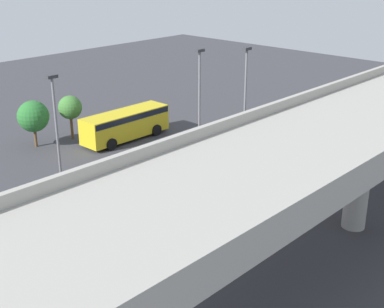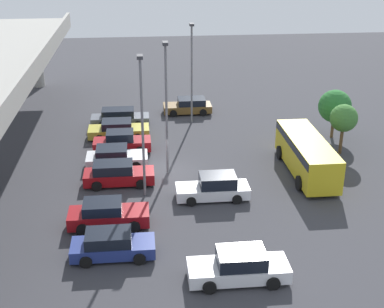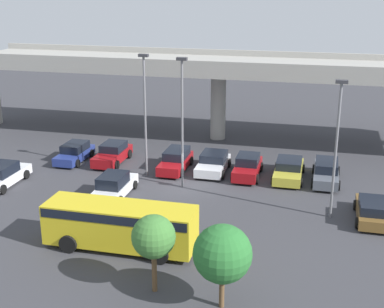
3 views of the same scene
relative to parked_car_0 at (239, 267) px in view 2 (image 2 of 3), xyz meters
name	(u,v)px [view 2 (image 2 of 3)]	position (x,y,z in m)	size (l,w,h in m)	color
ground_plane	(168,172)	(12.54, 2.70, -0.73)	(98.88, 98.88, 0.00)	#38383D
parked_car_0	(239,267)	(0.00, 0.00, 0.00)	(2.08, 4.88, 1.58)	silver
parked_car_1	(112,245)	(2.60, 6.18, -0.04)	(1.97, 4.32, 1.44)	navy
parked_car_2	(107,214)	(5.72, 6.54, 0.00)	(2.05, 4.56, 1.55)	maroon
parked_car_3	(214,188)	(8.46, 0.05, 0.00)	(1.99, 4.58, 1.60)	silver
parked_car_4	(117,174)	(11.06, 6.13, 0.01)	(1.99, 4.62, 1.54)	maroon
parked_car_5	(116,157)	(13.95, 6.34, -0.04)	(2.25, 4.31, 1.44)	silver
parked_car_6	(122,142)	(16.63, 5.97, 0.02)	(1.98, 4.31, 1.62)	maroon
parked_car_7	(118,130)	(19.62, 6.30, -0.06)	(2.21, 4.87, 1.42)	gold
parked_car_8	(120,118)	(22.30, 6.27, 0.01)	(1.97, 4.90, 1.52)	#515660
parked_car_9	(189,106)	(25.13, 0.09, -0.05)	(2.16, 4.33, 1.40)	brown
shuttle_bus	(307,153)	(11.54, -6.77, 0.78)	(8.20, 2.62, 2.50)	gold
lamp_post_near_aisle	(166,100)	(12.50, 2.73, 4.53)	(0.70, 0.35, 9.10)	slate
lamp_post_mid_lot	(142,118)	(9.30, 4.36, 4.48)	(0.70, 0.35, 9.01)	slate
lamp_post_by_overpass	(192,66)	(22.63, 0.06, 4.23)	(0.70, 0.35, 8.52)	slate
tree_front_left	(344,118)	(14.61, -10.38, 2.07)	(2.04, 2.04, 3.84)	brown
tree_front_centre	(335,106)	(17.90, -10.88, 1.91)	(2.61, 2.61, 3.95)	brown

